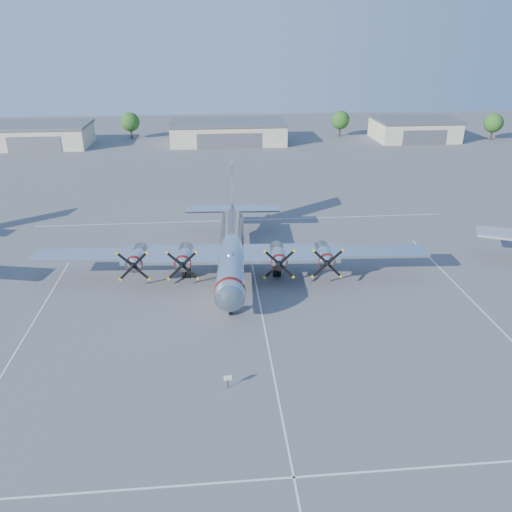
{
  "coord_description": "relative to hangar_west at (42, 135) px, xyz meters",
  "views": [
    {
      "loc": [
        -4.4,
        -44.42,
        25.38
      ],
      "look_at": [
        0.05,
        4.79,
        3.2
      ],
      "focal_mm": 35.0,
      "sensor_mm": 36.0,
      "label": 1
    }
  ],
  "objects": [
    {
      "name": "hangar_east",
      "position": [
        93.0,
        0.0,
        0.0
      ],
      "size": [
        20.6,
        14.6,
        5.4
      ],
      "color": "#B8AE92",
      "rests_on": "ground"
    },
    {
      "name": "main_bomber_b29",
      "position": [
        42.54,
        -73.63,
        -2.71
      ],
      "size": [
        45.27,
        32.33,
        9.64
      ],
      "primitive_type": null,
      "rotation": [
        0.0,
        0.0,
        -0.06
      ],
      "color": "silver",
      "rests_on": "ground"
    },
    {
      "name": "tree_east",
      "position": [
        75.0,
        6.04,
        1.51
      ],
      "size": [
        4.8,
        4.8,
        6.64
      ],
      "color": "#382619",
      "rests_on": "ground"
    },
    {
      "name": "ground",
      "position": [
        45.0,
        -81.96,
        -2.71
      ],
      "size": [
        260.0,
        260.0,
        0.0
      ],
      "primitive_type": "plane",
      "color": "#555557",
      "rests_on": "ground"
    },
    {
      "name": "tree_far_east",
      "position": [
        113.0,
        -1.96,
        1.51
      ],
      "size": [
        4.8,
        4.8,
        6.64
      ],
      "color": "#382619",
      "rests_on": "ground"
    },
    {
      "name": "hangar_center",
      "position": [
        45.0,
        -0.0,
        -0.0
      ],
      "size": [
        28.6,
        14.6,
        5.4
      ],
      "color": "#B8AE92",
      "rests_on": "ground"
    },
    {
      "name": "tree_west",
      "position": [
        20.0,
        8.04,
        1.51
      ],
      "size": [
        4.8,
        4.8,
        6.64
      ],
      "color": "#382619",
      "rests_on": "ground"
    },
    {
      "name": "info_placard",
      "position": [
        41.23,
        -94.99,
        -1.89
      ],
      "size": [
        0.61,
        0.08,
        1.17
      ],
      "rotation": [
        0.0,
        0.0,
        0.06
      ],
      "color": "black",
      "rests_on": "ground"
    },
    {
      "name": "hangar_west",
      "position": [
        0.0,
        0.0,
        0.0
      ],
      "size": [
        22.6,
        14.6,
        5.4
      ],
      "color": "#B8AE92",
      "rests_on": "ground"
    },
    {
      "name": "parking_lines",
      "position": [
        45.0,
        -83.71,
        -2.71
      ],
      "size": [
        60.0,
        50.08,
        0.01
      ],
      "color": "silver",
      "rests_on": "ground"
    }
  ]
}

